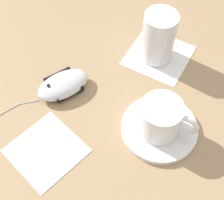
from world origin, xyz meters
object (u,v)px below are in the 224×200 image
at_px(computer_mouse, 66,84).
at_px(drinking_glass, 161,37).
at_px(coffee_cup, 164,119).
at_px(saucer, 162,129).

bearing_deg(computer_mouse, drinking_glass, -61.03).
distance_m(coffee_cup, computer_mouse, 0.22).
relative_size(computer_mouse, drinking_glass, 1.11).
height_order(saucer, coffee_cup, coffee_cup).
relative_size(saucer, drinking_glass, 1.29).
bearing_deg(computer_mouse, saucer, -113.24).
xyz_separation_m(coffee_cup, computer_mouse, (0.09, 0.20, -0.03)).
distance_m(computer_mouse, drinking_glass, 0.23).
bearing_deg(saucer, coffee_cup, 176.61).
bearing_deg(saucer, drinking_glass, 2.22).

